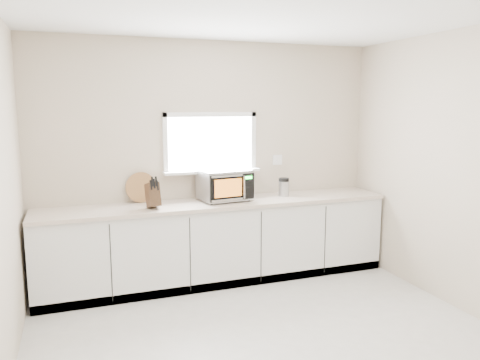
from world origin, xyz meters
name	(u,v)px	position (x,y,z in m)	size (l,w,h in m)	color
ground	(281,353)	(0.00, 0.00, 0.00)	(4.00, 4.00, 0.00)	beige
back_wall	(210,159)	(0.00, 2.00, 1.36)	(4.00, 0.17, 2.70)	#B7AC92
cabinets	(218,243)	(0.00, 1.70, 0.44)	(3.92, 0.60, 0.88)	silver
countertop	(218,203)	(0.00, 1.69, 0.90)	(3.92, 0.64, 0.04)	beige
microwave	(225,184)	(0.09, 1.73, 1.10)	(0.59, 0.48, 0.35)	black
knife_block	(153,195)	(-0.74, 1.58, 1.07)	(0.14, 0.25, 0.34)	#432A18
cutting_board	(141,187)	(-0.81, 1.94, 1.09)	(0.34, 0.34, 0.02)	#9F763D
coffee_grinder	(284,187)	(0.82, 1.73, 1.03)	(0.13, 0.13, 0.22)	#AAADB2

